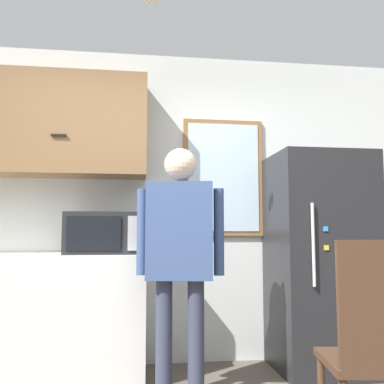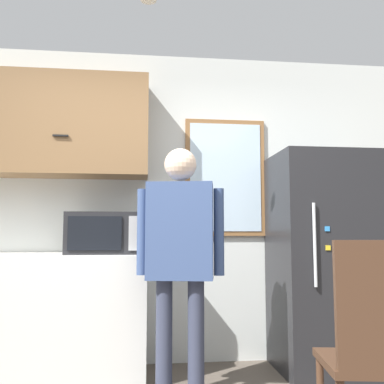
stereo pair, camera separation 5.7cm
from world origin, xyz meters
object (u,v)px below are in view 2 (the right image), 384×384
(chair, at_px, (372,343))
(refrigerator, at_px, (323,261))
(person, at_px, (180,244))
(microwave, at_px, (104,233))

(chair, bearing_deg, refrigerator, -95.74)
(refrigerator, bearing_deg, person, -157.94)
(microwave, distance_m, refrigerator, 1.78)
(microwave, xyz_separation_m, chair, (1.40, -1.38, -0.53))
(person, distance_m, chair, 1.31)
(microwave, height_order, refrigerator, refrigerator)
(refrigerator, height_order, chair, refrigerator)
(microwave, height_order, person, person)
(person, height_order, refrigerator, refrigerator)
(person, bearing_deg, microwave, 148.40)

